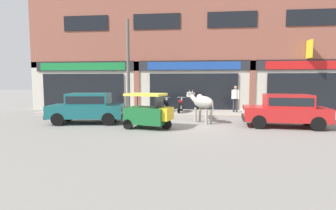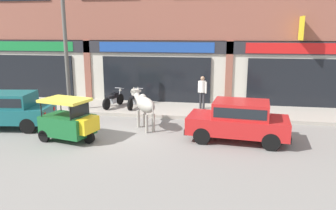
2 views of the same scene
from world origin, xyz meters
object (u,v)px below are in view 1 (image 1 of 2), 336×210
motorcycle_1 (180,106)px  pedestrian (235,96)px  utility_pole (128,67)px  car_0 (88,107)px  car_1 (285,109)px  cow (202,102)px  auto_rickshaw (149,113)px  motorcycle_0 (163,106)px

motorcycle_1 → pedestrian: 3.39m
motorcycle_1 → utility_pole: size_ratio=0.34×
car_0 → car_1: 9.16m
cow → pedestrian: size_ratio=1.14×
cow → car_0: 5.56m
auto_rickshaw → pedestrian: 6.75m
pedestrian → cow: bearing=-122.2°
pedestrian → utility_pole: utility_pole is taller
car_0 → motorcycle_0: bearing=49.5°
car_0 → auto_rickshaw: auto_rickshaw is taller
cow → car_0: cow is taller
auto_rickshaw → motorcycle_0: 4.75m
car_1 → motorcycle_0: car_1 is taller
car_1 → auto_rickshaw: 6.06m
pedestrian → utility_pole: bearing=-168.6°
car_0 → car_1: (9.16, -0.04, 0.00)m
cow → pedestrian: bearing=57.8°
auto_rickshaw → motorcycle_0: bearing=90.1°
car_1 → auto_rickshaw: bearing=-170.6°
cow → car_0: (-5.50, -0.81, -0.19)m
cow → auto_rickshaw: cow is taller
cow → auto_rickshaw: bearing=-141.4°
auto_rickshaw → motorcycle_1: (1.05, 4.86, -0.11)m
cow → auto_rickshaw: 2.98m
auto_rickshaw → motorcycle_1: size_ratio=1.18×
cow → motorcycle_1: cow is taller
motorcycle_1 → auto_rickshaw: bearing=-102.2°
car_1 → auto_rickshaw: (-5.98, -0.99, -0.15)m
auto_rickshaw → motorcycle_1: bearing=77.8°
pedestrian → car_1: bearing=-68.8°
auto_rickshaw → utility_pole: (-1.91, 3.85, 2.20)m
motorcycle_0 → utility_pole: (-1.91, -0.90, 2.31)m
car_0 → car_1: bearing=-0.3°
motorcycle_0 → pedestrian: (4.39, 0.37, 0.60)m
cow → auto_rickshaw: (-2.31, -1.85, -0.35)m
pedestrian → utility_pole: 6.64m
cow → motorcycle_1: 3.30m
car_1 → utility_pole: utility_pole is taller
motorcycle_0 → motorcycle_1: (1.05, 0.10, 0.00)m
cow → pedestrian: (2.06, 3.27, 0.14)m
car_0 → pedestrian: pedestrian is taller
cow → auto_rickshaw: size_ratio=0.86×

